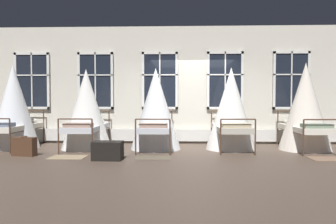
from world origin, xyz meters
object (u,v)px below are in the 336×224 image
Objects in this scene: cot_first at (14,107)px; cot_third at (156,110)px; cot_fourth at (231,110)px; cot_fifth at (305,108)px; travel_trunk at (108,151)px; suitcase_dark at (24,146)px; cot_second at (86,110)px.

cot_first is 3.88m from cot_third.
cot_fifth is at bearing -92.82° from cot_fourth.
travel_trunk is (2.95, -1.68, -0.90)m from cot_first.
suitcase_dark reaches higher than travel_trunk.
travel_trunk is (0.94, -1.64, -0.83)m from cot_second.
travel_trunk is (-4.85, -1.61, -0.90)m from cot_fifth.
cot_fifth reaches higher than cot_second.
cot_second is 0.99× the size of cot_third.
cot_third is 2.00m from cot_fourth.
cot_third is 2.05m from travel_trunk.
cot_first reaches higher than travel_trunk.
cot_third is at bearing 60.11° from travel_trunk.
cot_fourth is at bearing -90.00° from cot_first.
travel_trunk is (-0.93, -1.62, -0.84)m from cot_third.
cot_second is (2.01, -0.04, -0.07)m from cot_first.
cot_second is 2.06m from travel_trunk.
cot_first is 5.89m from cot_fourth.
cot_second is at bearing -91.16° from cot_first.
cot_fourth is at bearing -88.41° from cot_third.
suitcase_dark is at bearing -144.78° from cot_first.
cot_fifth is at bearing 18.36° from travel_trunk.
suitcase_dark is (0.89, -1.27, -0.88)m from cot_first.
suitcase_dark is (-2.99, -1.21, -0.82)m from cot_third.
cot_fifth is at bearing -90.49° from cot_first.
cot_third is 3.36× the size of travel_trunk.
travel_trunk is (-2.94, -1.68, -0.84)m from cot_fourth.
cot_third is at bearing -91.09° from cot_second.
cot_second is at bearing 89.41° from cot_third.
suitcase_dark is (-1.12, -1.22, -0.81)m from cot_second.
cot_first is 1.06× the size of cot_third.
cot_third reaches higher than suitcase_dark.
cot_fifth is at bearing -90.21° from cot_third.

